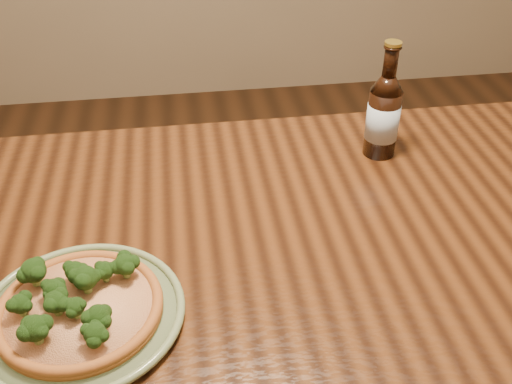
{
  "coord_description": "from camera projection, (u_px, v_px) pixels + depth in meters",
  "views": [
    {
      "loc": [
        -0.15,
        -0.75,
        1.48
      ],
      "look_at": [
        -0.02,
        0.15,
        0.82
      ],
      "focal_mm": 42.0,
      "sensor_mm": 36.0,
      "label": 1
    }
  ],
  "objects": [
    {
      "name": "plate",
      "position": [
        81.0,
        314.0,
        0.95
      ],
      "size": [
        0.33,
        0.33,
        0.02
      ],
      "rotation": [
        0.0,
        0.0,
        -0.34
      ],
      "color": "#6E7F57",
      "rests_on": "table"
    },
    {
      "name": "pizza",
      "position": [
        78.0,
        306.0,
        0.94
      ],
      "size": [
        0.26,
        0.26,
        0.07
      ],
      "rotation": [
        0.0,
        0.0,
        0.37
      ],
      "color": "#A25A24",
      "rests_on": "plate"
    },
    {
      "name": "beer_bottle",
      "position": [
        383.0,
        115.0,
        1.31
      ],
      "size": [
        0.07,
        0.07,
        0.26
      ],
      "rotation": [
        0.0,
        0.0,
        -0.25
      ],
      "color": "black",
      "rests_on": "table"
    },
    {
      "name": "table",
      "position": [
        269.0,
        272.0,
        1.18
      ],
      "size": [
        1.6,
        0.9,
        0.75
      ],
      "color": "#43220E",
      "rests_on": "ground"
    }
  ]
}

